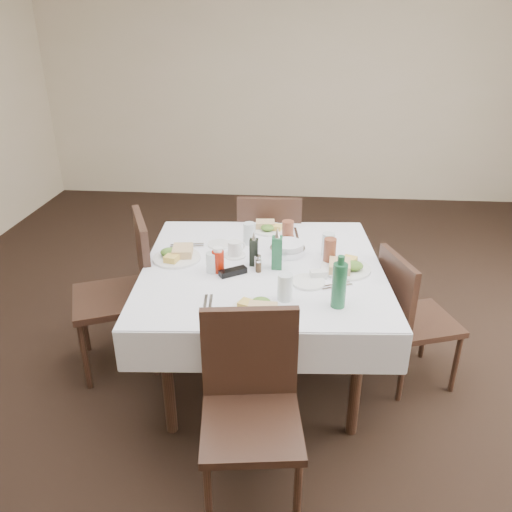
{
  "coord_description": "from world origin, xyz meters",
  "views": [
    {
      "loc": [
        0.04,
        -2.54,
        2.02
      ],
      "look_at": [
        -0.18,
        0.01,
        0.8
      ],
      "focal_mm": 35.0,
      "sensor_mm": 36.0,
      "label": 1
    }
  ],
  "objects_px": {
    "dining_table": "(262,278)",
    "bread_basket": "(288,248)",
    "water_e": "(328,244)",
    "coffee_mug": "(235,249)",
    "chair_west": "(127,284)",
    "water_s": "(285,287)",
    "oil_cruet_dark": "(254,251)",
    "oil_cruet_green": "(277,251)",
    "water_n": "(249,233)",
    "ketchup_bottle": "(218,260)",
    "chair_south": "(251,397)",
    "water_w": "(212,263)",
    "green_bottle": "(339,285)",
    "chair_east": "(408,312)",
    "chair_north": "(269,246)"
  },
  "relations": [
    {
      "from": "dining_table",
      "to": "water_n",
      "type": "distance_m",
      "value": 0.35
    },
    {
      "from": "water_s",
      "to": "water_w",
      "type": "bearing_deg",
      "value": 147.07
    },
    {
      "from": "chair_north",
      "to": "water_w",
      "type": "relative_size",
      "value": 8.12
    },
    {
      "from": "dining_table",
      "to": "green_bottle",
      "type": "bearing_deg",
      "value": -46.29
    },
    {
      "from": "green_bottle",
      "to": "water_n",
      "type": "bearing_deg",
      "value": 125.11
    },
    {
      "from": "water_s",
      "to": "bread_basket",
      "type": "height_order",
      "value": "water_s"
    },
    {
      "from": "oil_cruet_green",
      "to": "dining_table",
      "type": "bearing_deg",
      "value": 161.59
    },
    {
      "from": "water_n",
      "to": "oil_cruet_green",
      "type": "xyz_separation_m",
      "value": [
        0.19,
        -0.32,
        0.04
      ]
    },
    {
      "from": "chair_north",
      "to": "chair_east",
      "type": "height_order",
      "value": "chair_north"
    },
    {
      "from": "dining_table",
      "to": "chair_east",
      "type": "height_order",
      "value": "chair_east"
    },
    {
      "from": "water_n",
      "to": "water_w",
      "type": "xyz_separation_m",
      "value": [
        -0.17,
        -0.4,
        -0.01
      ]
    },
    {
      "from": "chair_south",
      "to": "water_w",
      "type": "height_order",
      "value": "chair_south"
    },
    {
      "from": "oil_cruet_dark",
      "to": "green_bottle",
      "type": "relative_size",
      "value": 0.75
    },
    {
      "from": "chair_south",
      "to": "water_s",
      "type": "relative_size",
      "value": 6.56
    },
    {
      "from": "water_s",
      "to": "oil_cruet_dark",
      "type": "distance_m",
      "value": 0.42
    },
    {
      "from": "ketchup_bottle",
      "to": "green_bottle",
      "type": "distance_m",
      "value": 0.71
    },
    {
      "from": "water_e",
      "to": "chair_south",
      "type": "bearing_deg",
      "value": -110.26
    },
    {
      "from": "chair_west",
      "to": "water_e",
      "type": "height_order",
      "value": "chair_west"
    },
    {
      "from": "water_s",
      "to": "bread_basket",
      "type": "relative_size",
      "value": 0.66
    },
    {
      "from": "dining_table",
      "to": "coffee_mug",
      "type": "bearing_deg",
      "value": 147.56
    },
    {
      "from": "oil_cruet_dark",
      "to": "oil_cruet_green",
      "type": "bearing_deg",
      "value": -12.21
    },
    {
      "from": "chair_east",
      "to": "oil_cruet_dark",
      "type": "bearing_deg",
      "value": -178.83
    },
    {
      "from": "chair_south",
      "to": "ketchup_bottle",
      "type": "relative_size",
      "value": 6.27
    },
    {
      "from": "water_n",
      "to": "ketchup_bottle",
      "type": "xyz_separation_m",
      "value": [
        -0.13,
        -0.39,
        0.0
      ]
    },
    {
      "from": "bread_basket",
      "to": "coffee_mug",
      "type": "relative_size",
      "value": 1.64
    },
    {
      "from": "chair_north",
      "to": "water_e",
      "type": "bearing_deg",
      "value": -58.44
    },
    {
      "from": "dining_table",
      "to": "coffee_mug",
      "type": "xyz_separation_m",
      "value": [
        -0.17,
        0.11,
        0.12
      ]
    },
    {
      "from": "chair_south",
      "to": "chair_east",
      "type": "distance_m",
      "value": 1.18
    },
    {
      "from": "water_e",
      "to": "dining_table",
      "type": "bearing_deg",
      "value": -155.23
    },
    {
      "from": "water_w",
      "to": "coffee_mug",
      "type": "xyz_separation_m",
      "value": [
        0.1,
        0.21,
        -0.02
      ]
    },
    {
      "from": "dining_table",
      "to": "coffee_mug",
      "type": "relative_size",
      "value": 11.25
    },
    {
      "from": "chair_west",
      "to": "water_n",
      "type": "xyz_separation_m",
      "value": [
        0.73,
        0.21,
        0.27
      ]
    },
    {
      "from": "chair_north",
      "to": "water_s",
      "type": "height_order",
      "value": "chair_north"
    },
    {
      "from": "water_s",
      "to": "oil_cruet_green",
      "type": "bearing_deg",
      "value": 99.24
    },
    {
      "from": "dining_table",
      "to": "chair_east",
      "type": "bearing_deg",
      "value": 1.3
    },
    {
      "from": "dining_table",
      "to": "ketchup_bottle",
      "type": "xyz_separation_m",
      "value": [
        -0.24,
        -0.1,
        0.15
      ]
    },
    {
      "from": "dining_table",
      "to": "oil_cruet_dark",
      "type": "height_order",
      "value": "oil_cruet_dark"
    },
    {
      "from": "chair_north",
      "to": "oil_cruet_dark",
      "type": "bearing_deg",
      "value": -93.27
    },
    {
      "from": "oil_cruet_green",
      "to": "coffee_mug",
      "type": "bearing_deg",
      "value": 151.79
    },
    {
      "from": "water_e",
      "to": "coffee_mug",
      "type": "distance_m",
      "value": 0.55
    },
    {
      "from": "water_s",
      "to": "coffee_mug",
      "type": "bearing_deg",
      "value": 122.68
    },
    {
      "from": "dining_table",
      "to": "bread_basket",
      "type": "distance_m",
      "value": 0.25
    },
    {
      "from": "dining_table",
      "to": "oil_cruet_dark",
      "type": "bearing_deg",
      "value": 178.9
    },
    {
      "from": "dining_table",
      "to": "chair_west",
      "type": "height_order",
      "value": "chair_west"
    },
    {
      "from": "chair_south",
      "to": "water_n",
      "type": "bearing_deg",
      "value": 95.72
    },
    {
      "from": "water_n",
      "to": "oil_cruet_dark",
      "type": "height_order",
      "value": "oil_cruet_dark"
    },
    {
      "from": "oil_cruet_green",
      "to": "ketchup_bottle",
      "type": "distance_m",
      "value": 0.33
    },
    {
      "from": "dining_table",
      "to": "chair_south",
      "type": "bearing_deg",
      "value": -89.43
    },
    {
      "from": "water_s",
      "to": "water_w",
      "type": "relative_size",
      "value": 1.2
    },
    {
      "from": "chair_west",
      "to": "coffee_mug",
      "type": "height_order",
      "value": "chair_west"
    }
  ]
}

